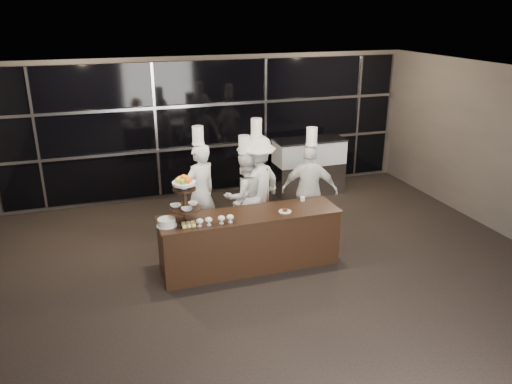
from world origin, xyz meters
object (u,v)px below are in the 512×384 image
object	(u,v)px
display_case	(309,163)
chef_b	(245,195)
chef_a	(200,192)
display_stand	(185,196)
buffet_counter	(250,240)
layer_cake	(167,222)
chef_c	(256,185)
chef_d	(310,190)

from	to	relation	value
display_case	chef_b	xyz separation A→B (m)	(-2.03, -1.77, 0.12)
chef_a	chef_b	distance (m)	0.78
display_stand	chef_a	xyz separation A→B (m)	(0.48, 1.19, -0.42)
buffet_counter	chef_a	size ratio (longest dim) A/B	1.36
display_case	chef_a	xyz separation A→B (m)	(-2.80, -1.66, 0.23)
buffet_counter	chef_b	bearing A→B (deg)	77.21
buffet_counter	layer_cake	bearing A→B (deg)	-177.79
chef_a	chef_b	size ratio (longest dim) A/B	1.10
buffet_counter	display_case	xyz separation A→B (m)	(2.28, 2.85, 0.22)
layer_cake	chef_c	size ratio (longest dim) A/B	0.14
buffet_counter	chef_b	distance (m)	1.16
buffet_counter	display_case	distance (m)	3.66
chef_c	chef_d	xyz separation A→B (m)	(0.88, -0.36, -0.06)
display_stand	layer_cake	distance (m)	0.47
display_stand	chef_a	distance (m)	1.35
buffet_counter	chef_b	size ratio (longest dim) A/B	1.50
display_case	chef_c	bearing A→B (deg)	-136.77
display_stand	chef_c	bearing A→B (deg)	38.26
display_stand	display_case	bearing A→B (deg)	41.05
buffet_counter	display_stand	world-z (taller)	display_stand
chef_b	chef_d	xyz separation A→B (m)	(1.13, -0.26, 0.06)
layer_cake	display_case	size ratio (longest dim) A/B	0.20
display_case	chef_a	world-z (taller)	chef_a
display_case	chef_c	world-z (taller)	chef_c
chef_b	chef_c	world-z (taller)	chef_c
buffet_counter	chef_a	distance (m)	1.37
display_stand	layer_cake	bearing A→B (deg)	-170.36
chef_a	layer_cake	bearing A→B (deg)	-121.89
buffet_counter	layer_cake	size ratio (longest dim) A/B	9.47
buffet_counter	chef_c	bearing A→B (deg)	67.13
chef_d	display_case	bearing A→B (deg)	66.21
layer_cake	chef_b	xyz separation A→B (m)	(1.54, 1.13, -0.16)
layer_cake	chef_d	world-z (taller)	chef_d
chef_b	chef_c	bearing A→B (deg)	22.17
chef_a	chef_b	world-z (taller)	chef_a
display_case	chef_a	distance (m)	3.26
chef_c	display_stand	bearing A→B (deg)	-141.74
chef_a	chef_c	distance (m)	1.02
chef_d	layer_cake	bearing A→B (deg)	-161.99
chef_b	chef_c	xyz separation A→B (m)	(0.25, 0.10, 0.12)
chef_d	display_stand	bearing A→B (deg)	-161.00
display_stand	chef_d	xyz separation A→B (m)	(2.38, 0.82, -0.47)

